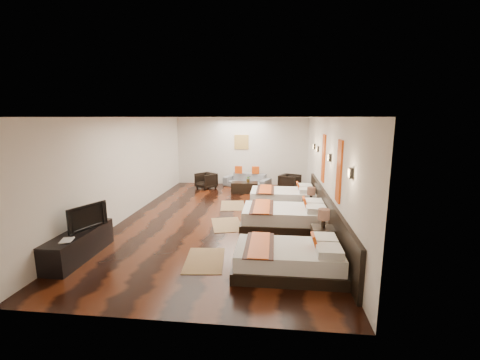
# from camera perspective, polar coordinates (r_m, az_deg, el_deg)

# --- Properties ---
(floor) EXTENTS (5.50, 9.50, 0.01)m
(floor) POSITION_cam_1_polar(r_m,az_deg,el_deg) (9.16, -2.83, -6.72)
(floor) COLOR black
(floor) RESTS_ON ground
(ceiling) EXTENTS (5.50, 9.50, 0.01)m
(ceiling) POSITION_cam_1_polar(r_m,az_deg,el_deg) (8.73, -3.01, 11.07)
(ceiling) COLOR white
(ceiling) RESTS_ON floor
(back_wall) EXTENTS (5.50, 0.01, 2.80)m
(back_wall) POSITION_cam_1_polar(r_m,az_deg,el_deg) (13.51, 0.27, 5.11)
(back_wall) COLOR silver
(back_wall) RESTS_ON floor
(left_wall) EXTENTS (0.01, 9.50, 2.80)m
(left_wall) POSITION_cam_1_polar(r_m,az_deg,el_deg) (9.66, -19.26, 2.13)
(left_wall) COLOR silver
(left_wall) RESTS_ON floor
(right_wall) EXTENTS (0.01, 9.50, 2.80)m
(right_wall) POSITION_cam_1_polar(r_m,az_deg,el_deg) (8.83, 14.99, 1.59)
(right_wall) COLOR silver
(right_wall) RESTS_ON floor
(headboard_panel) EXTENTS (0.08, 6.60, 0.90)m
(headboard_panel) POSITION_cam_1_polar(r_m,az_deg,el_deg) (8.27, 15.21, -5.82)
(headboard_panel) COLOR black
(headboard_panel) RESTS_ON floor
(bed_near) EXTENTS (1.99, 1.25, 0.76)m
(bed_near) POSITION_cam_1_polar(r_m,az_deg,el_deg) (6.07, 8.77, -13.73)
(bed_near) COLOR black
(bed_near) RESTS_ON floor
(bed_mid) EXTENTS (2.19, 1.37, 0.83)m
(bed_mid) POSITION_cam_1_polar(r_m,az_deg,el_deg) (8.31, 8.09, -6.63)
(bed_mid) COLOR black
(bed_mid) RESTS_ON floor
(bed_far) EXTENTS (2.10, 1.32, 0.80)m
(bed_far) POSITION_cam_1_polar(r_m,az_deg,el_deg) (10.37, 7.73, -3.13)
(bed_far) COLOR black
(bed_far) RESTS_ON floor
(nightstand_a) EXTENTS (0.46, 0.46, 0.91)m
(nightstand_a) POSITION_cam_1_polar(r_m,az_deg,el_deg) (7.12, 14.54, -9.64)
(nightstand_a) COLOR black
(nightstand_a) RESTS_ON floor
(nightstand_b) EXTENTS (0.44, 0.44, 0.86)m
(nightstand_b) POSITION_cam_1_polar(r_m,az_deg,el_deg) (9.37, 12.48, -4.63)
(nightstand_b) COLOR black
(nightstand_b) RESTS_ON floor
(jute_mat_near) EXTENTS (0.87, 1.27, 0.01)m
(jute_mat_near) POSITION_cam_1_polar(r_m,az_deg,el_deg) (6.59, -6.32, -14.03)
(jute_mat_near) COLOR olive
(jute_mat_near) RESTS_ON floor
(jute_mat_mid) EXTENTS (1.03, 1.35, 0.01)m
(jute_mat_mid) POSITION_cam_1_polar(r_m,az_deg,el_deg) (8.56, -2.37, -7.95)
(jute_mat_mid) COLOR olive
(jute_mat_mid) RESTS_ON floor
(jute_mat_far) EXTENTS (0.90, 1.29, 0.01)m
(jute_mat_far) POSITION_cam_1_polar(r_m,az_deg,el_deg) (10.36, -1.32, -4.57)
(jute_mat_far) COLOR olive
(jute_mat_far) RESTS_ON floor
(tv_console) EXTENTS (0.50, 1.80, 0.55)m
(tv_console) POSITION_cam_1_polar(r_m,az_deg,el_deg) (7.34, -26.75, -10.24)
(tv_console) COLOR black
(tv_console) RESTS_ON floor
(tv) EXTENTS (0.44, 0.87, 0.51)m
(tv) POSITION_cam_1_polar(r_m,az_deg,el_deg) (7.31, -25.94, -5.86)
(tv) COLOR black
(tv) RESTS_ON tv_console
(book) EXTENTS (0.28, 0.33, 0.03)m
(book) POSITION_cam_1_polar(r_m,az_deg,el_deg) (6.84, -29.38, -9.45)
(book) COLOR black
(book) RESTS_ON tv_console
(figurine) EXTENTS (0.36, 0.36, 0.37)m
(figurine) POSITION_cam_1_polar(r_m,az_deg,el_deg) (7.82, -24.00, -5.20)
(figurine) COLOR brown
(figurine) RESTS_ON tv_console
(sofa) EXTENTS (2.04, 1.40, 0.55)m
(sofa) POSITION_cam_1_polar(r_m,az_deg,el_deg) (13.12, 1.26, -0.03)
(sofa) COLOR slate
(sofa) RESTS_ON floor
(armchair_left) EXTENTS (0.96, 0.96, 0.63)m
(armchair_left) POSITION_cam_1_polar(r_m,az_deg,el_deg) (12.87, -6.08, -0.13)
(armchair_left) COLOR black
(armchair_left) RESTS_ON floor
(armchair_right) EXTENTS (0.95, 0.94, 0.65)m
(armchair_right) POSITION_cam_1_polar(r_m,az_deg,el_deg) (12.49, 8.88, -0.49)
(armchair_right) COLOR black
(armchair_right) RESTS_ON floor
(coffee_table) EXTENTS (1.02, 0.55, 0.40)m
(coffee_table) POSITION_cam_1_polar(r_m,az_deg,el_deg) (12.11, 0.83, -1.33)
(coffee_table) COLOR black
(coffee_table) RESTS_ON floor
(table_plant) EXTENTS (0.23, 0.20, 0.25)m
(table_plant) POSITION_cam_1_polar(r_m,az_deg,el_deg) (12.06, 1.50, 0.19)
(table_plant) COLOR #2D6321
(table_plant) RESTS_ON coffee_table
(orange_panel_a) EXTENTS (0.04, 0.40, 1.30)m
(orange_panel_a) POSITION_cam_1_polar(r_m,az_deg,el_deg) (6.94, 17.28, 1.49)
(orange_panel_a) COLOR #D86014
(orange_panel_a) RESTS_ON right_wall
(orange_panel_b) EXTENTS (0.04, 0.40, 1.30)m
(orange_panel_b) POSITION_cam_1_polar(r_m,az_deg,el_deg) (9.08, 14.68, 3.77)
(orange_panel_b) COLOR #D86014
(orange_panel_b) RESTS_ON right_wall
(sconce_near) EXTENTS (0.07, 0.12, 0.18)m
(sconce_near) POSITION_cam_1_polar(r_m,az_deg,el_deg) (5.84, 19.13, 1.16)
(sconce_near) COLOR black
(sconce_near) RESTS_ON right_wall
(sconce_mid) EXTENTS (0.07, 0.12, 0.18)m
(sconce_mid) POSITION_cam_1_polar(r_m,az_deg,el_deg) (7.98, 15.68, 3.85)
(sconce_mid) COLOR black
(sconce_mid) RESTS_ON right_wall
(sconce_far) EXTENTS (0.07, 0.12, 0.18)m
(sconce_far) POSITION_cam_1_polar(r_m,az_deg,el_deg) (10.15, 13.69, 5.39)
(sconce_far) COLOR black
(sconce_far) RESTS_ON right_wall
(sconce_lounge) EXTENTS (0.07, 0.12, 0.18)m
(sconce_lounge) POSITION_cam_1_polar(r_m,az_deg,el_deg) (11.04, 13.10, 5.85)
(sconce_lounge) COLOR black
(sconce_lounge) RESTS_ON right_wall
(gold_artwork) EXTENTS (0.60, 0.04, 0.60)m
(gold_artwork) POSITION_cam_1_polar(r_m,az_deg,el_deg) (13.46, 0.26, 6.80)
(gold_artwork) COLOR #AD873F
(gold_artwork) RESTS_ON back_wall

